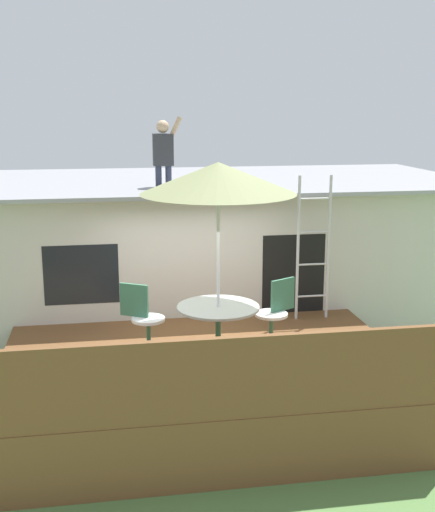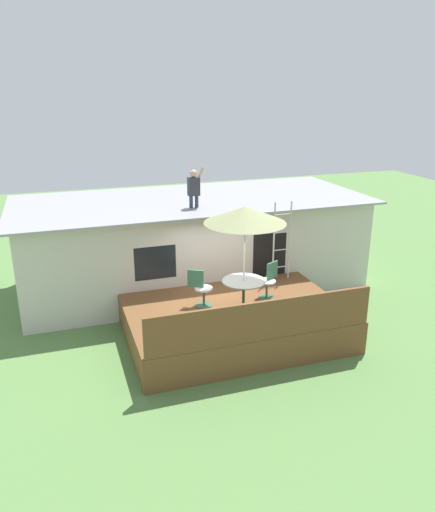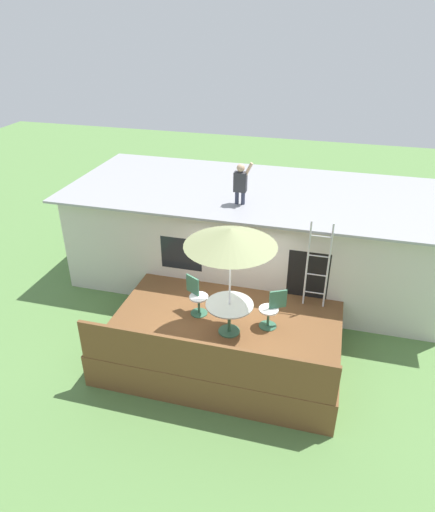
% 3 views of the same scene
% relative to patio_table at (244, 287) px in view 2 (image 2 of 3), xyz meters
% --- Properties ---
extents(ground_plane, '(40.00, 40.00, 0.00)m').
position_rel_patio_table_xyz_m(ground_plane, '(-0.16, 0.27, -1.39)').
color(ground_plane, '#567F42').
extents(house, '(10.50, 4.50, 2.72)m').
position_rel_patio_table_xyz_m(house, '(-0.16, 3.87, -0.02)').
color(house, beige).
rests_on(house, ground).
extents(deck, '(5.20, 3.76, 0.80)m').
position_rel_patio_table_xyz_m(deck, '(-0.16, 0.27, -0.99)').
color(deck, brown).
rests_on(deck, ground).
extents(deck_railing, '(5.10, 0.08, 0.90)m').
position_rel_patio_table_xyz_m(deck_railing, '(-0.16, -1.56, -0.14)').
color(deck_railing, brown).
rests_on(deck_railing, deck).
extents(patio_table, '(1.04, 1.04, 0.74)m').
position_rel_patio_table_xyz_m(patio_table, '(0.00, 0.00, 0.00)').
color(patio_table, '#33664C').
rests_on(patio_table, deck).
extents(patio_umbrella, '(1.90, 1.90, 2.54)m').
position_rel_patio_table_xyz_m(patio_umbrella, '(-0.00, 0.00, 1.76)').
color(patio_umbrella, silver).
rests_on(patio_umbrella, deck).
extents(step_ladder, '(0.52, 0.04, 2.20)m').
position_rel_patio_table_xyz_m(step_ladder, '(1.72, 1.54, 0.51)').
color(step_ladder, silver).
rests_on(step_ladder, deck).
extents(person_figure, '(0.47, 0.20, 1.11)m').
position_rel_patio_table_xyz_m(person_figure, '(-0.41, 2.76, 1.95)').
color(person_figure, '#33384C').
rests_on(person_figure, house).
extents(patio_chair_left, '(0.58, 0.44, 0.92)m').
position_rel_patio_table_xyz_m(patio_chair_left, '(-0.91, 0.52, -0.13)').
color(patio_chair_left, '#33664C').
rests_on(patio_chair_left, deck).
extents(patio_chair_right, '(0.58, 0.44, 0.92)m').
position_rel_patio_table_xyz_m(patio_chair_right, '(0.86, 0.45, -0.13)').
color(patio_chair_right, '#33664C').
rests_on(patio_chair_right, deck).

